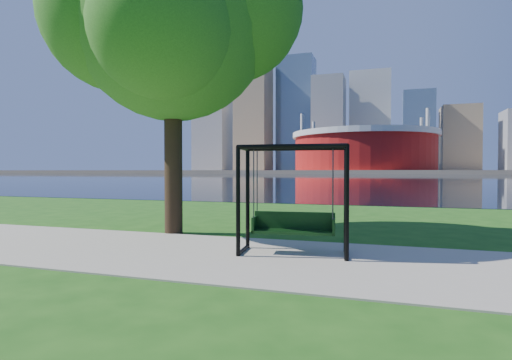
% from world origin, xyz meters
% --- Properties ---
extents(ground, '(900.00, 900.00, 0.00)m').
position_xyz_m(ground, '(0.00, 0.00, 0.00)').
color(ground, '#1E5114').
rests_on(ground, ground).
extents(path, '(120.00, 4.00, 0.03)m').
position_xyz_m(path, '(0.00, -0.50, 0.01)').
color(path, '#9E937F').
rests_on(path, ground).
extents(river, '(900.00, 180.00, 0.02)m').
position_xyz_m(river, '(0.00, 102.00, 0.01)').
color(river, black).
rests_on(river, ground).
extents(far_bank, '(900.00, 228.00, 2.00)m').
position_xyz_m(far_bank, '(0.00, 306.00, 1.00)').
color(far_bank, '#937F60').
rests_on(far_bank, ground).
extents(stadium, '(83.00, 83.00, 32.00)m').
position_xyz_m(stadium, '(-10.00, 235.00, 14.23)').
color(stadium, maroon).
rests_on(stadium, far_bank).
extents(skyline, '(392.00, 66.00, 96.50)m').
position_xyz_m(skyline, '(-4.27, 319.39, 35.89)').
color(skyline, gray).
rests_on(skyline, far_bank).
extents(swing, '(2.24, 1.17, 2.20)m').
position_xyz_m(swing, '(0.60, -0.00, 1.06)').
color(swing, black).
rests_on(swing, ground).
extents(park_tree, '(6.73, 6.08, 8.36)m').
position_xyz_m(park_tree, '(-3.14, 1.75, 5.80)').
color(park_tree, black).
rests_on(park_tree, ground).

